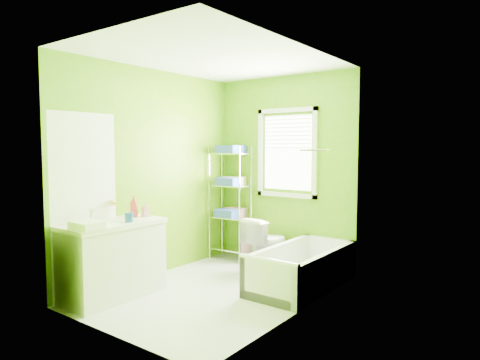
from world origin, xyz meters
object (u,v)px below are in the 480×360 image
Objects in this scene: bathtub at (300,274)px; toilet at (267,243)px; vanity at (112,257)px; wire_shelf_unit at (232,190)px.

toilet is (-0.75, 0.42, 0.19)m from bathtub.
vanity reaches higher than bathtub.
toilet is at bearing 150.47° from bathtub.
toilet is 2.07m from vanity.
bathtub is 0.88m from toilet.
bathtub is 0.91× the size of wire_shelf_unit.
bathtub is 1.38× the size of vanity.
toilet is 0.42× the size of wire_shelf_unit.
vanity is 0.66× the size of wire_shelf_unit.
wire_shelf_unit reaches higher than vanity.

